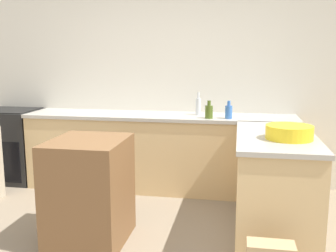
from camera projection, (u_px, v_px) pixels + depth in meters
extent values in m
cube|color=silver|center=(165.00, 76.00, 4.94)|extent=(8.00, 0.06, 2.70)
cube|color=#D6B27A|center=(160.00, 153.00, 4.77)|extent=(3.19, 0.62, 0.88)
cube|color=#ADA89E|center=(159.00, 116.00, 4.69)|extent=(3.22, 0.65, 0.04)
cube|color=#D6B27A|center=(273.00, 186.00, 3.58)|extent=(0.66, 1.37, 0.88)
cube|color=#ADA89E|center=(276.00, 137.00, 3.50)|extent=(0.69, 1.40, 0.04)
cube|color=black|center=(12.00, 145.00, 5.11)|extent=(0.70, 0.62, 0.92)
cube|color=black|center=(9.00, 110.00, 5.03)|extent=(0.64, 0.57, 0.01)
cube|color=brown|center=(90.00, 191.00, 3.39)|extent=(0.62, 0.72, 0.91)
cylinder|color=yellow|center=(289.00, 132.00, 3.30)|extent=(0.39, 0.39, 0.12)
cylinder|color=silver|center=(198.00, 107.00, 4.63)|extent=(0.06, 0.06, 0.19)
cylinder|color=silver|center=(198.00, 95.00, 4.61)|extent=(0.03, 0.03, 0.08)
cylinder|color=#386BB7|center=(229.00, 112.00, 4.38)|extent=(0.08, 0.08, 0.14)
cylinder|color=#386BB7|center=(229.00, 103.00, 4.36)|extent=(0.04, 0.04, 0.06)
cylinder|color=#475B1E|center=(209.00, 112.00, 4.39)|extent=(0.09, 0.09, 0.14)
cylinder|color=#475B1E|center=(209.00, 103.00, 4.37)|extent=(0.04, 0.04, 0.06)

